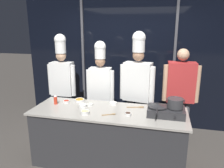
{
  "coord_description": "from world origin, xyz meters",
  "views": [
    {
      "loc": [
        0.78,
        -2.97,
        2.12
      ],
      "look_at": [
        0.0,
        0.25,
        1.23
      ],
      "focal_mm": 35.0,
      "sensor_mm": 36.0,
      "label": 1
    }
  ],
  "objects_px": {
    "prep_bowl_soy_glaze": "(128,114)",
    "serving_spoon_slotted": "(139,107)",
    "stock_pot": "(175,103)",
    "prep_bowl_carrots": "(80,100)",
    "person_guest": "(180,89)",
    "chef_head": "(62,78)",
    "prep_bowl_garlic": "(113,103)",
    "serving_spoon_solid": "(111,114)",
    "squeeze_bottle_chili": "(55,99)",
    "chef_line": "(138,82)",
    "chef_sous": "(101,83)",
    "prep_bowl_chili_flakes": "(66,101)",
    "frying_pan": "(158,105)",
    "prep_bowl_rice": "(83,105)",
    "prep_bowl_ginger": "(85,112)",
    "portable_stove": "(166,111)",
    "prep_bowl_noodles": "(90,105)"
  },
  "relations": [
    {
      "from": "prep_bowl_chili_flakes",
      "to": "person_guest",
      "type": "height_order",
      "value": "person_guest"
    },
    {
      "from": "frying_pan",
      "to": "chef_head",
      "type": "distance_m",
      "value": 2.01
    },
    {
      "from": "chef_line",
      "to": "squeeze_bottle_chili",
      "type": "bearing_deg",
      "value": 37.13
    },
    {
      "from": "squeeze_bottle_chili",
      "to": "chef_sous",
      "type": "bearing_deg",
      "value": 49.81
    },
    {
      "from": "prep_bowl_noodles",
      "to": "person_guest",
      "type": "xyz_separation_m",
      "value": [
        1.41,
        0.68,
        0.16
      ]
    },
    {
      "from": "serving_spoon_solid",
      "to": "squeeze_bottle_chili",
      "type": "bearing_deg",
      "value": 167.59
    },
    {
      "from": "prep_bowl_carrots",
      "to": "person_guest",
      "type": "bearing_deg",
      "value": 17.62
    },
    {
      "from": "frying_pan",
      "to": "prep_bowl_rice",
      "type": "xyz_separation_m",
      "value": [
        -1.15,
        0.02,
        -0.11
      ]
    },
    {
      "from": "stock_pot",
      "to": "squeeze_bottle_chili",
      "type": "xyz_separation_m",
      "value": [
        -1.87,
        0.05,
        -0.12
      ]
    },
    {
      "from": "prep_bowl_carrots",
      "to": "prep_bowl_soy_glaze",
      "type": "distance_m",
      "value": 0.98
    },
    {
      "from": "prep_bowl_rice",
      "to": "prep_bowl_chili_flakes",
      "type": "bearing_deg",
      "value": 158.1
    },
    {
      "from": "prep_bowl_garlic",
      "to": "chef_line",
      "type": "height_order",
      "value": "chef_line"
    },
    {
      "from": "portable_stove",
      "to": "serving_spoon_solid",
      "type": "height_order",
      "value": "portable_stove"
    },
    {
      "from": "chef_sous",
      "to": "prep_bowl_chili_flakes",
      "type": "bearing_deg",
      "value": 49.6
    },
    {
      "from": "serving_spoon_solid",
      "to": "frying_pan",
      "type": "bearing_deg",
      "value": 14.17
    },
    {
      "from": "prep_bowl_noodles",
      "to": "stock_pot",
      "type": "bearing_deg",
      "value": -4.76
    },
    {
      "from": "stock_pot",
      "to": "chef_line",
      "type": "height_order",
      "value": "chef_line"
    },
    {
      "from": "prep_bowl_ginger",
      "to": "chef_sous",
      "type": "xyz_separation_m",
      "value": [
        -0.05,
        0.96,
        0.18
      ]
    },
    {
      "from": "prep_bowl_soy_glaze",
      "to": "chef_sous",
      "type": "height_order",
      "value": "chef_sous"
    },
    {
      "from": "prep_bowl_ginger",
      "to": "prep_bowl_rice",
      "type": "distance_m",
      "value": 0.29
    },
    {
      "from": "frying_pan",
      "to": "serving_spoon_solid",
      "type": "distance_m",
      "value": 0.67
    },
    {
      "from": "stock_pot",
      "to": "chef_sous",
      "type": "relative_size",
      "value": 0.13
    },
    {
      "from": "squeeze_bottle_chili",
      "to": "prep_bowl_soy_glaze",
      "type": "xyz_separation_m",
      "value": [
        1.23,
        -0.2,
        -0.05
      ]
    },
    {
      "from": "prep_bowl_soy_glaze",
      "to": "serving_spoon_slotted",
      "type": "xyz_separation_m",
      "value": [
        0.12,
        0.36,
        -0.02
      ]
    },
    {
      "from": "stock_pot",
      "to": "prep_bowl_rice",
      "type": "xyz_separation_m",
      "value": [
        -1.38,
        0.02,
        -0.17
      ]
    },
    {
      "from": "serving_spoon_slotted",
      "to": "serving_spoon_solid",
      "type": "distance_m",
      "value": 0.52
    },
    {
      "from": "prep_bowl_carrots",
      "to": "chef_line",
      "type": "xyz_separation_m",
      "value": [
        0.92,
        0.45,
        0.26
      ]
    },
    {
      "from": "prep_bowl_carrots",
      "to": "prep_bowl_chili_flakes",
      "type": "bearing_deg",
      "value": -150.76
    },
    {
      "from": "chef_head",
      "to": "prep_bowl_garlic",
      "type": "bearing_deg",
      "value": 154.15
    },
    {
      "from": "serving_spoon_solid",
      "to": "chef_sous",
      "type": "distance_m",
      "value": 1.0
    },
    {
      "from": "stock_pot",
      "to": "prep_bowl_garlic",
      "type": "xyz_separation_m",
      "value": [
        -0.95,
        0.25,
        -0.17
      ]
    },
    {
      "from": "prep_bowl_carrots",
      "to": "prep_bowl_chili_flakes",
      "type": "distance_m",
      "value": 0.22
    },
    {
      "from": "prep_bowl_carrots",
      "to": "portable_stove",
      "type": "bearing_deg",
      "value": -10.53
    },
    {
      "from": "prep_bowl_rice",
      "to": "serving_spoon_slotted",
      "type": "relative_size",
      "value": 0.45
    },
    {
      "from": "prep_bowl_chili_flakes",
      "to": "prep_bowl_soy_glaze",
      "type": "bearing_deg",
      "value": -15.42
    },
    {
      "from": "stock_pot",
      "to": "person_guest",
      "type": "height_order",
      "value": "person_guest"
    },
    {
      "from": "squeeze_bottle_chili",
      "to": "prep_bowl_ginger",
      "type": "bearing_deg",
      "value": -25.27
    },
    {
      "from": "prep_bowl_carrots",
      "to": "prep_bowl_garlic",
      "type": "bearing_deg",
      "value": -1.01
    },
    {
      "from": "portable_stove",
      "to": "frying_pan",
      "type": "distance_m",
      "value": 0.14
    },
    {
      "from": "frying_pan",
      "to": "stock_pot",
      "type": "distance_m",
      "value": 0.24
    },
    {
      "from": "prep_bowl_garlic",
      "to": "prep_bowl_ginger",
      "type": "bearing_deg",
      "value": -121.19
    },
    {
      "from": "stock_pot",
      "to": "prep_bowl_soy_glaze",
      "type": "xyz_separation_m",
      "value": [
        -0.64,
        -0.14,
        -0.17
      ]
    },
    {
      "from": "prep_bowl_garlic",
      "to": "serving_spoon_slotted",
      "type": "height_order",
      "value": "prep_bowl_garlic"
    },
    {
      "from": "prep_bowl_noodles",
      "to": "frying_pan",
      "type": "bearing_deg",
      "value": -6.13
    },
    {
      "from": "chef_head",
      "to": "prep_bowl_soy_glaze",
      "type": "bearing_deg",
      "value": 146.28
    },
    {
      "from": "prep_bowl_soy_glaze",
      "to": "prep_bowl_rice",
      "type": "bearing_deg",
      "value": 167.73
    },
    {
      "from": "prep_bowl_carrots",
      "to": "chef_sous",
      "type": "bearing_deg",
      "value": 62.91
    },
    {
      "from": "prep_bowl_soy_glaze",
      "to": "frying_pan",
      "type": "bearing_deg",
      "value": 19.05
    },
    {
      "from": "squeeze_bottle_chili",
      "to": "prep_bowl_carrots",
      "type": "relative_size",
      "value": 0.99
    },
    {
      "from": "prep_bowl_ginger",
      "to": "prep_bowl_noodles",
      "type": "distance_m",
      "value": 0.35
    }
  ]
}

